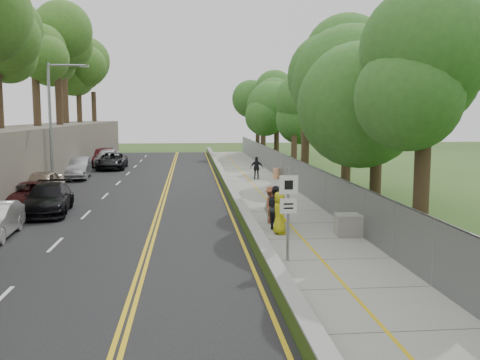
# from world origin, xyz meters

# --- Properties ---
(ground) EXTENTS (140.00, 140.00, 0.00)m
(ground) POSITION_xyz_m (0.00, 0.00, 0.00)
(ground) COLOR #33511E
(ground) RESTS_ON ground
(road) EXTENTS (11.20, 66.00, 0.04)m
(road) POSITION_xyz_m (-5.40, 15.00, 0.02)
(road) COLOR black
(road) RESTS_ON ground
(sidewalk) EXTENTS (4.20, 66.00, 0.05)m
(sidewalk) POSITION_xyz_m (2.55, 15.00, 0.03)
(sidewalk) COLOR gray
(sidewalk) RESTS_ON ground
(jersey_barrier) EXTENTS (0.42, 66.00, 0.60)m
(jersey_barrier) POSITION_xyz_m (0.25, 15.00, 0.30)
(jersey_barrier) COLOR #76C425
(jersey_barrier) RESTS_ON ground
(rock_embankment) EXTENTS (5.00, 66.00, 4.00)m
(rock_embankment) POSITION_xyz_m (-13.50, 15.00, 2.00)
(rock_embankment) COLOR #595147
(rock_embankment) RESTS_ON ground
(chainlink_fence) EXTENTS (0.04, 66.00, 2.00)m
(chainlink_fence) POSITION_xyz_m (4.65, 15.00, 1.00)
(chainlink_fence) COLOR slate
(chainlink_fence) RESTS_ON ground
(trees_embankment) EXTENTS (6.40, 66.00, 13.00)m
(trees_embankment) POSITION_xyz_m (-13.00, 15.00, 10.50)
(trees_embankment) COLOR #447627
(trees_embankment) RESTS_ON rock_embankment
(trees_fenceside) EXTENTS (7.00, 66.00, 14.00)m
(trees_fenceside) POSITION_xyz_m (7.00, 15.00, 7.00)
(trees_fenceside) COLOR #397228
(trees_fenceside) RESTS_ON ground
(streetlight) EXTENTS (2.52, 0.22, 8.00)m
(streetlight) POSITION_xyz_m (-10.46, 14.00, 4.64)
(streetlight) COLOR gray
(streetlight) RESTS_ON ground
(signpost) EXTENTS (0.62, 0.09, 3.10)m
(signpost) POSITION_xyz_m (1.05, -3.02, 1.96)
(signpost) COLOR gray
(signpost) RESTS_ON sidewalk
(construction_barrel) EXTENTS (0.50, 0.50, 0.82)m
(construction_barrel) POSITION_xyz_m (4.30, 19.24, 0.46)
(construction_barrel) COLOR #F35E00
(construction_barrel) RESTS_ON sidewalk
(concrete_block) EXTENTS (1.34, 1.05, 0.85)m
(concrete_block) POSITION_xyz_m (4.30, 0.49, 0.48)
(concrete_block) COLOR gray
(concrete_block) RESTS_ON sidewalk
(car_2) EXTENTS (2.40, 4.94, 1.35)m
(car_2) POSITION_xyz_m (-10.33, 8.11, 0.72)
(car_2) COLOR #561B1C
(car_2) RESTS_ON road
(car_3) EXTENTS (2.52, 5.20, 1.46)m
(car_3) POSITION_xyz_m (-9.07, 6.48, 0.77)
(car_3) COLOR black
(car_3) RESTS_ON road
(car_4) EXTENTS (2.04, 4.93, 1.67)m
(car_4) POSITION_xyz_m (-10.60, 10.69, 0.87)
(car_4) COLOR tan
(car_4) RESTS_ON road
(car_5) EXTENTS (2.11, 4.98, 1.60)m
(car_5) POSITION_xyz_m (-10.60, 20.93, 0.84)
(car_5) COLOR #98999E
(car_5) RESTS_ON road
(car_6) EXTENTS (2.59, 5.33, 1.46)m
(car_6) POSITION_xyz_m (-9.00, 27.79, 0.77)
(car_6) COLOR black
(car_6) RESTS_ON road
(car_7) EXTENTS (2.54, 5.46, 1.54)m
(car_7) POSITION_xyz_m (-10.45, 31.51, 0.81)
(car_7) COLOR maroon
(car_7) RESTS_ON road
(car_8) EXTENTS (2.16, 4.92, 1.65)m
(car_8) POSITION_xyz_m (-9.79, 30.59, 0.86)
(car_8) COLOR silver
(car_8) RESTS_ON road
(painter_0) EXTENTS (0.66, 0.91, 1.73)m
(painter_0) POSITION_xyz_m (1.45, 1.00, 0.92)
(painter_0) COLOR gold
(painter_0) RESTS_ON sidewalk
(painter_1) EXTENTS (0.47, 0.66, 1.70)m
(painter_1) POSITION_xyz_m (1.45, 3.88, 0.90)
(painter_1) COLOR white
(painter_1) RESTS_ON sidewalk
(painter_2) EXTENTS (0.96, 1.08, 1.86)m
(painter_2) POSITION_xyz_m (1.45, 1.84, 0.98)
(painter_2) COLOR #222229
(painter_2) RESTS_ON sidewalk
(painter_3) EXTENTS (1.00, 1.23, 1.66)m
(painter_3) POSITION_xyz_m (1.45, 3.18, 0.88)
(painter_3) COLOR brown
(painter_3) RESTS_ON sidewalk
(person_far) EXTENTS (1.00, 0.46, 1.68)m
(person_far) POSITION_xyz_m (2.81, 19.23, 0.89)
(person_far) COLOR black
(person_far) RESTS_ON sidewalk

